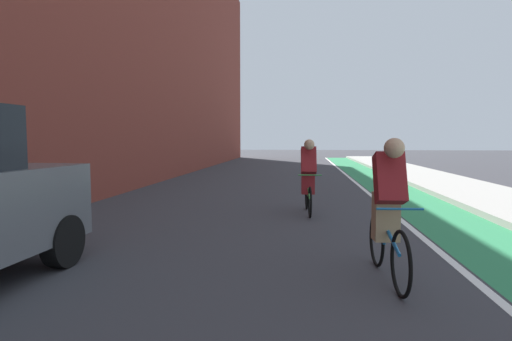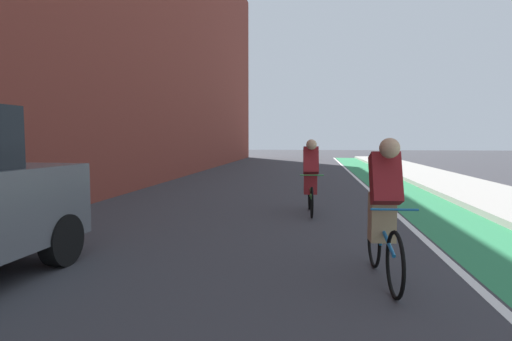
% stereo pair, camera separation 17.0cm
% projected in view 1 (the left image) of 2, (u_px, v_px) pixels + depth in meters
% --- Properties ---
extents(ground_plane, '(96.75, 96.75, 0.00)m').
position_uv_depth(ground_plane, '(279.00, 195.00, 12.01)').
color(ground_plane, '#38383D').
extents(bike_lane_paint, '(1.60, 43.98, 0.00)m').
position_uv_depth(bike_lane_paint, '(391.00, 189.00, 13.62)').
color(bike_lane_paint, '#2D8451').
rests_on(bike_lane_paint, ground).
extents(lane_divider_stripe, '(0.12, 43.98, 0.00)m').
position_uv_depth(lane_divider_stripe, '(363.00, 188.00, 13.71)').
color(lane_divider_stripe, white).
rests_on(lane_divider_stripe, ground).
extents(sidewalk_right, '(2.63, 43.98, 0.14)m').
position_uv_depth(sidewalk_right, '(460.00, 187.00, 13.38)').
color(sidewalk_right, '#A8A59E').
rests_on(sidewalk_right, ground).
extents(cyclist_trailing, '(0.48, 1.74, 1.63)m').
position_uv_depth(cyclist_trailing, '(388.00, 206.00, 4.80)').
color(cyclist_trailing, black).
rests_on(cyclist_trailing, ground).
extents(cyclist_far, '(0.48, 1.69, 1.60)m').
position_uv_depth(cyclist_far, '(308.00, 174.00, 9.11)').
color(cyclist_far, black).
rests_on(cyclist_far, ground).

